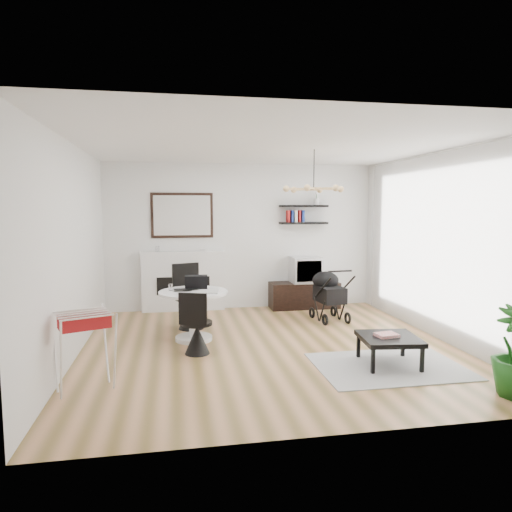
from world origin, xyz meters
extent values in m
plane|color=brown|center=(0.00, 0.00, 0.00)|extent=(5.00, 5.00, 0.00)
plane|color=white|center=(0.00, 0.00, 2.70)|extent=(5.00, 5.00, 0.00)
plane|color=white|center=(0.00, 2.50, 1.35)|extent=(5.00, 0.00, 5.00)
plane|color=white|center=(-2.50, 0.00, 1.35)|extent=(0.00, 5.00, 5.00)
plane|color=white|center=(2.50, 0.00, 1.35)|extent=(0.00, 5.00, 5.00)
cube|color=white|center=(2.40, 0.20, 1.35)|extent=(0.04, 3.60, 2.60)
cube|color=white|center=(-1.10, 2.42, 0.55)|extent=(1.50, 0.15, 1.10)
cube|color=black|center=(-1.10, 2.36, 0.48)|extent=(0.95, 0.06, 0.32)
cube|color=black|center=(-1.10, 2.48, 1.75)|extent=(1.12, 0.03, 0.82)
cube|color=white|center=(-1.10, 2.46, 1.75)|extent=(1.02, 0.01, 0.72)
cube|color=black|center=(1.15, 2.37, 1.60)|extent=(0.90, 0.25, 0.04)
cube|color=black|center=(1.15, 2.37, 1.92)|extent=(0.90, 0.25, 0.04)
cube|color=black|center=(1.15, 2.26, 0.24)|extent=(1.30, 0.46, 0.49)
cube|color=silver|center=(1.18, 2.26, 0.73)|extent=(0.55, 0.48, 0.48)
cube|color=black|center=(1.18, 2.03, 0.73)|extent=(0.47, 0.01, 0.39)
cylinder|color=white|center=(-1.00, 0.48, 0.03)|extent=(0.52, 0.52, 0.06)
cylinder|color=white|center=(-1.00, 0.48, 0.37)|extent=(0.13, 0.13, 0.62)
cylinder|color=white|center=(-1.00, 0.48, 0.69)|extent=(0.97, 0.97, 0.04)
imported|color=black|center=(-1.09, 0.47, 0.73)|extent=(0.38, 0.26, 0.03)
cube|color=black|center=(-0.95, 0.67, 0.81)|extent=(0.33, 0.21, 0.19)
cube|color=silver|center=(-0.85, 0.39, 0.72)|extent=(0.41, 0.36, 0.01)
cylinder|color=white|center=(-1.31, 0.59, 0.76)|extent=(0.06, 0.06, 0.10)
cylinder|color=black|center=(-1.01, 1.12, 0.49)|extent=(0.48, 0.48, 0.05)
cone|color=black|center=(-1.01, 1.12, 0.23)|extent=(0.39, 0.39, 0.46)
cube|color=black|center=(-1.08, 1.33, 0.76)|extent=(0.43, 0.18, 0.49)
cylinder|color=black|center=(-0.98, -0.14, 0.40)|extent=(0.40, 0.40, 0.04)
cone|color=black|center=(-0.98, -0.14, 0.19)|extent=(0.32, 0.32, 0.38)
cube|color=black|center=(-1.04, -0.31, 0.63)|extent=(0.35, 0.15, 0.40)
cube|color=maroon|center=(-2.18, -1.14, 0.74)|extent=(0.55, 0.43, 0.13)
cube|color=black|center=(1.30, 1.24, 0.45)|extent=(0.43, 0.60, 0.26)
ellipsoid|color=black|center=(1.28, 1.41, 0.65)|extent=(0.45, 0.45, 0.32)
cylinder|color=black|center=(1.34, 0.89, 0.88)|extent=(0.41, 0.07, 0.03)
torus|color=black|center=(1.07, 1.48, 0.08)|extent=(0.07, 0.20, 0.20)
torus|color=black|center=(1.47, 1.53, 0.08)|extent=(0.07, 0.20, 0.20)
torus|color=black|center=(1.13, 0.96, 0.08)|extent=(0.07, 0.20, 0.20)
torus|color=black|center=(1.53, 1.01, 0.08)|extent=(0.07, 0.20, 0.20)
cube|color=#A7A7A7|center=(1.24, -1.04, 0.01)|extent=(1.73, 1.25, 0.01)
cube|color=black|center=(1.26, -0.99, 0.33)|extent=(0.74, 0.74, 0.06)
cube|color=black|center=(0.94, -1.24, 0.15)|extent=(0.04, 0.04, 0.29)
cube|color=black|center=(1.51, -1.31, 0.15)|extent=(0.04, 0.04, 0.29)
cube|color=black|center=(1.01, -0.67, 0.15)|extent=(0.04, 0.04, 0.29)
cube|color=black|center=(1.58, -0.74, 0.15)|extent=(0.04, 0.04, 0.29)
cube|color=#E03938|center=(1.23, -0.99, 0.37)|extent=(0.27, 0.22, 0.04)
camera|label=1|loc=(-1.25, -5.94, 1.88)|focal=32.00mm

